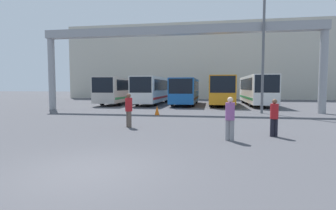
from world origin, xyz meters
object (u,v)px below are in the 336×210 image
(pedestrian_mid_left, at_px, (230,118))
(pedestrian_near_left, at_px, (274,117))
(bus_slot_4, at_px, (256,88))
(pedestrian_near_right, at_px, (129,109))
(bus_slot_1, at_px, (153,89))
(traffic_cone, at_px, (157,110))
(bus_slot_0, at_px, (120,89))
(lamp_post, at_px, (263,51))
(bus_slot_3, at_px, (221,89))
(bus_slot_2, at_px, (185,90))

(pedestrian_mid_left, relative_size, pedestrian_near_left, 1.07)
(bus_slot_4, relative_size, pedestrian_near_right, 6.83)
(bus_slot_1, height_order, bus_slot_4, bus_slot_4)
(pedestrian_near_left, bearing_deg, traffic_cone, -64.55)
(bus_slot_0, distance_m, lamp_post, 17.92)
(lamp_post, bearing_deg, bus_slot_0, 148.19)
(bus_slot_0, height_order, pedestrian_mid_left, bus_slot_0)
(pedestrian_mid_left, bearing_deg, bus_slot_4, -83.29)
(pedestrian_mid_left, xyz_separation_m, traffic_cone, (-4.70, 8.59, -0.56))
(bus_slot_3, distance_m, pedestrian_mid_left, 20.20)
(pedestrian_mid_left, bearing_deg, traffic_cone, -42.87)
(pedestrian_near_right, xyz_separation_m, pedestrian_near_left, (6.84, -1.46, -0.09))
(bus_slot_4, bearing_deg, pedestrian_near_right, -116.80)
(bus_slot_3, height_order, pedestrian_near_right, bus_slot_3)
(bus_slot_3, height_order, lamp_post, lamp_post)
(bus_slot_2, distance_m, pedestrian_near_left, 19.73)
(bus_slot_0, height_order, lamp_post, lamp_post)
(bus_slot_1, height_order, pedestrian_mid_left, bus_slot_1)
(bus_slot_3, bearing_deg, bus_slot_1, 176.44)
(pedestrian_near_right, xyz_separation_m, traffic_cone, (0.24, 6.00, -0.59))
(bus_slot_0, bearing_deg, bus_slot_3, -1.37)
(pedestrian_mid_left, distance_m, pedestrian_near_left, 2.21)
(pedestrian_mid_left, distance_m, lamp_post, 12.28)
(bus_slot_0, distance_m, bus_slot_2, 8.08)
(bus_slot_2, relative_size, pedestrian_near_right, 5.70)
(bus_slot_3, height_order, bus_slot_4, bus_slot_4)
(bus_slot_3, bearing_deg, lamp_post, -72.19)
(bus_slot_1, bearing_deg, bus_slot_4, 1.63)
(lamp_post, bearing_deg, bus_slot_1, 139.05)
(bus_slot_2, height_order, pedestrian_near_left, bus_slot_2)
(bus_slot_0, distance_m, traffic_cone, 13.90)
(lamp_post, bearing_deg, traffic_cone, -162.07)
(bus_slot_0, xyz_separation_m, lamp_post, (15.00, -9.31, 3.08))
(bus_slot_3, bearing_deg, bus_slot_0, 178.63)
(bus_slot_2, bearing_deg, bus_slot_0, 176.94)
(bus_slot_0, relative_size, bus_slot_2, 1.09)
(bus_slot_0, bearing_deg, pedestrian_near_left, -54.71)
(bus_slot_1, relative_size, pedestrian_near_right, 6.43)
(pedestrian_near_left, bearing_deg, bus_slot_1, -79.80)
(bus_slot_2, bearing_deg, bus_slot_1, 170.94)
(bus_slot_0, distance_m, pedestrian_mid_left, 23.63)
(pedestrian_near_left, bearing_deg, lamp_post, -113.59)
(bus_slot_0, bearing_deg, bus_slot_4, 1.98)
(pedestrian_mid_left, distance_m, pedestrian_near_right, 5.59)
(pedestrian_near_right, bearing_deg, bus_slot_3, 115.97)
(bus_slot_2, distance_m, traffic_cone, 11.56)
(bus_slot_2, relative_size, lamp_post, 1.10)
(bus_slot_2, height_order, traffic_cone, bus_slot_2)
(bus_slot_4, xyz_separation_m, pedestrian_near_right, (-9.30, -18.42, -0.97))
(pedestrian_near_right, distance_m, traffic_cone, 6.03)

